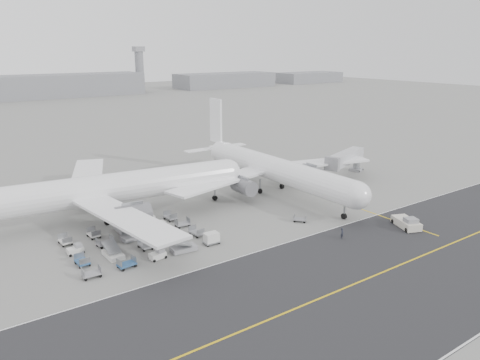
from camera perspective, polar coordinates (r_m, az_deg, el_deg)
ground at (r=74.54m, az=0.32°, el=-8.39°), size 700.00×700.00×0.00m
taxiway at (r=65.72m, az=13.44°, el=-12.37°), size 220.00×59.00×0.03m
horizon_buildings at (r=324.22m, az=-23.14°, el=9.20°), size 520.00×28.00×28.00m
control_tower at (r=349.60m, az=-12.15°, el=13.18°), size 7.00×7.00×31.25m
airliner_a at (r=88.69m, az=-16.44°, el=-1.14°), size 56.94×56.04×19.67m
airliner_b at (r=102.02m, az=3.96°, el=1.45°), size 52.61×53.18×18.35m
pushback_tug at (r=87.63m, az=19.66°, el=-4.93°), size 4.74×7.54×2.17m
jet_bridge at (r=116.37m, az=12.76°, el=2.50°), size 17.07×8.52×6.44m
gse_cluster at (r=77.98m, az=-12.33°, el=-7.64°), size 27.36×21.93×1.99m
stray_dolly at (r=86.26m, az=7.30°, el=-5.06°), size 2.59×2.70×1.43m
ground_crew_a at (r=79.65m, az=12.35°, el=-6.39°), size 0.82×0.71×1.91m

